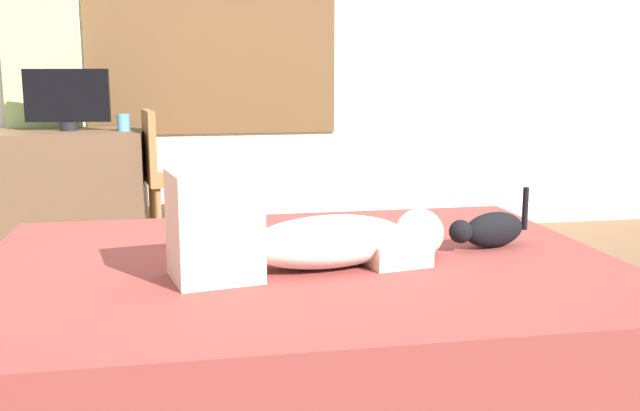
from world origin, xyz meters
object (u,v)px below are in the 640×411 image
object	(u,v)px
desk	(67,194)
person_lying	(300,235)
bed	(303,323)
tv_monitor	(67,99)
cup	(123,123)
cat	(490,230)
chair_by_desk	(168,171)

from	to	relation	value
desk	person_lying	bearing A→B (deg)	-64.07
bed	desk	size ratio (longest dim) A/B	2.46
desk	tv_monitor	bearing A→B (deg)	0.00
person_lying	cup	size ratio (longest dim) A/B	9.80
bed	person_lying	world-z (taller)	person_lying
person_lying	cat	world-z (taller)	person_lying
bed	cat	size ratio (longest dim) A/B	6.40
tv_monitor	cat	bearing A→B (deg)	-48.69
cat	cup	world-z (taller)	cup
cup	cat	bearing A→B (deg)	-53.04
person_lying	desk	xyz separation A→B (m)	(-1.03, 2.13, -0.19)
desk	cat	bearing A→B (deg)	-48.12
tv_monitor	desk	bearing A→B (deg)	180.00
cat	person_lying	bearing A→B (deg)	-167.42
person_lying	tv_monitor	xyz separation A→B (m)	(-1.00, 2.13, 0.36)
cup	person_lying	bearing A→B (deg)	-71.40
tv_monitor	chair_by_desk	bearing A→B (deg)	-14.10
cat	tv_monitor	bearing A→B (deg)	131.31
desk	bed	bearing A→B (deg)	-62.27
bed	cup	bearing A→B (deg)	110.26
cat	desk	distance (m)	2.64
desk	chair_by_desk	size ratio (longest dim) A/B	1.05
bed	person_lying	bearing A→B (deg)	-102.30
bed	cup	world-z (taller)	cup
chair_by_desk	cup	bearing A→B (deg)	167.25
desk	tv_monitor	world-z (taller)	tv_monitor
cat	chair_by_desk	distance (m)	2.17
cup	desk	bearing A→B (deg)	166.35
bed	desk	xyz separation A→B (m)	(-1.06, 2.01, 0.15)
tv_monitor	chair_by_desk	distance (m)	0.70
cat	desk	size ratio (longest dim) A/B	0.38
person_lying	cat	distance (m)	0.75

